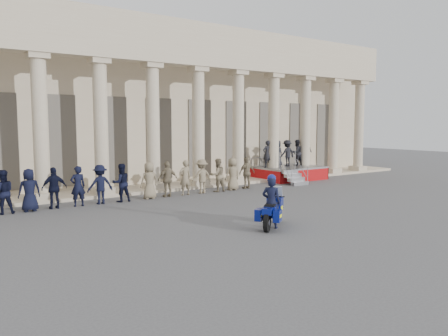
% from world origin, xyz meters
% --- Properties ---
extents(ground, '(90.00, 90.00, 0.00)m').
position_xyz_m(ground, '(0.00, 0.00, 0.00)').
color(ground, '#49494C').
rests_on(ground, ground).
extents(building, '(40.00, 12.50, 9.00)m').
position_xyz_m(building, '(-0.00, 14.74, 4.52)').
color(building, '#BBA98C').
rests_on(building, ground).
extents(officer_rank, '(18.01, 0.63, 1.66)m').
position_xyz_m(officer_rank, '(-2.97, 6.24, 0.83)').
color(officer_rank, black).
rests_on(officer_rank, ground).
extents(reviewing_stand, '(4.02, 3.83, 2.40)m').
position_xyz_m(reviewing_stand, '(10.33, 7.91, 1.28)').
color(reviewing_stand, gray).
rests_on(reviewing_stand, ground).
extents(motorcycle, '(1.67, 1.42, 1.28)m').
position_xyz_m(motorcycle, '(1.20, -1.02, 0.55)').
color(motorcycle, black).
rests_on(motorcycle, ground).
extents(rider, '(0.68, 0.72, 1.75)m').
position_xyz_m(rider, '(1.11, -1.09, 0.87)').
color(rider, black).
rests_on(rider, ground).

